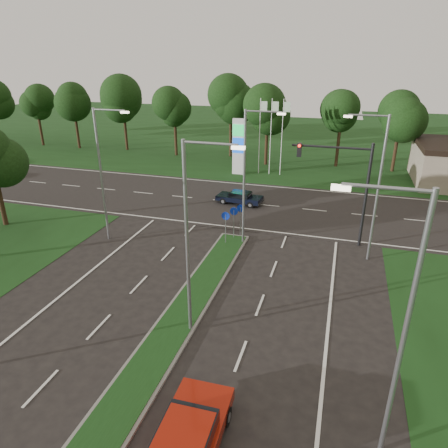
# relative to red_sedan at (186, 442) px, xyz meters

# --- Properties ---
(ground) EXTENTS (160.00, 160.00, 0.00)m
(ground) POSITION_rel_red_sedan_xyz_m (-3.02, 0.08, -0.71)
(ground) COLOR black
(ground) RESTS_ON ground
(verge_far) EXTENTS (160.00, 50.00, 0.02)m
(verge_far) POSITION_rel_red_sedan_xyz_m (-3.02, 55.08, -0.71)
(verge_far) COLOR #143411
(verge_far) RESTS_ON ground
(cross_road) EXTENTS (160.00, 12.00, 0.02)m
(cross_road) POSITION_rel_red_sedan_xyz_m (-3.02, 24.08, -0.71)
(cross_road) COLOR black
(cross_road) RESTS_ON ground
(median_kerb) EXTENTS (2.00, 26.00, 0.12)m
(median_kerb) POSITION_rel_red_sedan_xyz_m (-3.02, 4.08, -0.65)
(median_kerb) COLOR slate
(median_kerb) RESTS_ON ground
(streetlight_median_near) EXTENTS (2.53, 0.22, 9.00)m
(streetlight_median_near) POSITION_rel_red_sedan_xyz_m (-2.02, 6.08, 4.37)
(streetlight_median_near) COLOR gray
(streetlight_median_near) RESTS_ON ground
(streetlight_median_far) EXTENTS (2.53, 0.22, 9.00)m
(streetlight_median_far) POSITION_rel_red_sedan_xyz_m (-2.02, 16.08, 4.37)
(streetlight_median_far) COLOR gray
(streetlight_median_far) RESTS_ON ground
(streetlight_left_far) EXTENTS (2.53, 0.22, 9.00)m
(streetlight_left_far) POSITION_rel_red_sedan_xyz_m (-11.32, 14.08, 4.37)
(streetlight_left_far) COLOR gray
(streetlight_left_far) RESTS_ON ground
(streetlight_right_far) EXTENTS (2.53, 0.22, 9.00)m
(streetlight_right_far) POSITION_rel_red_sedan_xyz_m (5.78, 16.08, 4.37)
(streetlight_right_far) COLOR gray
(streetlight_right_far) RESTS_ON ground
(streetlight_right_near) EXTENTS (2.53, 0.22, 9.00)m
(streetlight_right_near) POSITION_rel_red_sedan_xyz_m (5.78, 2.08, 4.37)
(streetlight_right_near) COLOR gray
(streetlight_right_near) RESTS_ON ground
(traffic_signal) EXTENTS (5.10, 0.42, 7.00)m
(traffic_signal) POSITION_rel_red_sedan_xyz_m (4.17, 18.07, 3.94)
(traffic_signal) COLOR black
(traffic_signal) RESTS_ON ground
(median_signs) EXTENTS (1.16, 1.76, 2.38)m
(median_signs) POSITION_rel_red_sedan_xyz_m (-3.02, 16.48, 1.00)
(median_signs) COLOR gray
(median_signs) RESTS_ON ground
(gas_pylon) EXTENTS (5.80, 1.26, 8.00)m
(gas_pylon) POSITION_rel_red_sedan_xyz_m (-6.80, 33.12, 2.49)
(gas_pylon) COLOR silver
(gas_pylon) RESTS_ON ground
(treeline_far) EXTENTS (6.00, 6.00, 9.90)m
(treeline_far) POSITION_rel_red_sedan_xyz_m (-2.91, 40.01, 6.12)
(treeline_far) COLOR black
(treeline_far) RESTS_ON ground
(red_sedan) EXTENTS (2.12, 4.86, 1.32)m
(red_sedan) POSITION_rel_red_sedan_xyz_m (0.00, 0.00, 0.00)
(red_sedan) COLOR maroon
(red_sedan) RESTS_ON ground
(navy_sedan) EXTENTS (4.06, 1.99, 1.08)m
(navy_sedan) POSITION_rel_red_sedan_xyz_m (-4.49, 23.86, -0.13)
(navy_sedan) COLOR black
(navy_sedan) RESTS_ON ground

